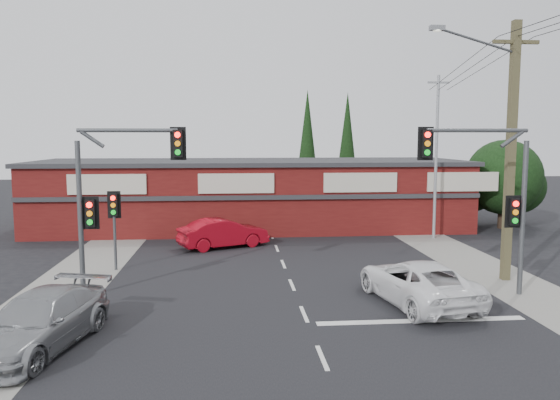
{
  "coord_description": "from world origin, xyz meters",
  "views": [
    {
      "loc": [
        -2.26,
        -17.25,
        5.57
      ],
      "look_at": [
        -0.45,
        3.0,
        3.28
      ],
      "focal_mm": 35.0,
      "sensor_mm": 36.0,
      "label": 1
    }
  ],
  "objects": [
    {
      "name": "ground",
      "position": [
        0.0,
        0.0,
        0.0
      ],
      "size": [
        120.0,
        120.0,
        0.0
      ],
      "primitive_type": "plane",
      "color": "black",
      "rests_on": "ground"
    },
    {
      "name": "road_strip",
      "position": [
        0.0,
        5.0,
        0.01
      ],
      "size": [
        14.0,
        70.0,
        0.01
      ],
      "primitive_type": "cube",
      "color": "black",
      "rests_on": "ground"
    },
    {
      "name": "verge_left",
      "position": [
        -8.5,
        5.0,
        0.01
      ],
      "size": [
        3.0,
        70.0,
        0.02
      ],
      "primitive_type": "cube",
      "color": "gray",
      "rests_on": "ground"
    },
    {
      "name": "verge_right",
      "position": [
        8.5,
        5.0,
        0.01
      ],
      "size": [
        3.0,
        70.0,
        0.02
      ],
      "primitive_type": "cube",
      "color": "gray",
      "rests_on": "ground"
    },
    {
      "name": "stop_line",
      "position": [
        3.5,
        -1.5,
        0.01
      ],
      "size": [
        6.5,
        0.35,
        0.01
      ],
      "primitive_type": "cube",
      "color": "silver",
      "rests_on": "ground"
    },
    {
      "name": "white_suv",
      "position": [
        3.99,
        0.34,
        0.74
      ],
      "size": [
        3.34,
        5.65,
        1.47
      ],
      "primitive_type": "imported",
      "rotation": [
        0.0,
        0.0,
        3.32
      ],
      "color": "white",
      "rests_on": "ground"
    },
    {
      "name": "silver_suv",
      "position": [
        -7.4,
        -2.74,
        0.74
      ],
      "size": [
        3.24,
        5.43,
        1.47
      ],
      "primitive_type": "imported",
      "rotation": [
        0.0,
        0.0,
        -0.25
      ],
      "color": "#949799",
      "rests_on": "ground"
    },
    {
      "name": "red_sedan",
      "position": [
        -2.7,
        10.49,
        0.75
      ],
      "size": [
        4.81,
        3.3,
        1.5
      ],
      "primitive_type": "imported",
      "rotation": [
        0.0,
        0.0,
        1.99
      ],
      "color": "#9F0917",
      "rests_on": "ground"
    },
    {
      "name": "lane_dashes",
      "position": [
        0.0,
        -0.55,
        0.01
      ],
      "size": [
        0.12,
        36.5,
        0.01
      ],
      "color": "silver",
      "rests_on": "ground"
    },
    {
      "name": "shop_building",
      "position": [
        -0.99,
        16.99,
        2.13
      ],
      "size": [
        27.3,
        8.4,
        4.22
      ],
      "color": "#4E100F",
      "rests_on": "ground"
    },
    {
      "name": "tree_cluster",
      "position": [
        14.69,
        15.44,
        2.9
      ],
      "size": [
        5.9,
        5.1,
        5.5
      ],
      "color": "#2D2116",
      "rests_on": "ground"
    },
    {
      "name": "conifer_near",
      "position": [
        3.5,
        24.0,
        5.48
      ],
      "size": [
        1.8,
        1.8,
        9.25
      ],
      "color": "#2D2116",
      "rests_on": "ground"
    },
    {
      "name": "conifer_far",
      "position": [
        7.0,
        26.0,
        5.48
      ],
      "size": [
        1.8,
        1.8,
        9.25
      ],
      "color": "#2D2116",
      "rests_on": "ground"
    },
    {
      "name": "traffic_mast_left",
      "position": [
        -6.43,
        2.0,
        3.93
      ],
      "size": [
        3.77,
        0.27,
        5.97
      ],
      "color": "#47494C",
      "rests_on": "ground"
    },
    {
      "name": "traffic_mast_right",
      "position": [
        6.86,
        1.0,
        3.95
      ],
      "size": [
        3.96,
        0.27,
        5.97
      ],
      "color": "#47494C",
      "rests_on": "ground"
    },
    {
      "name": "pedestal_signal",
      "position": [
        -7.2,
        6.01,
        2.41
      ],
      "size": [
        0.55,
        0.27,
        3.38
      ],
      "color": "#47494C",
      "rests_on": "ground"
    },
    {
      "name": "utility_pole",
      "position": [
        8.36,
        2.99,
        5.4
      ],
      "size": [
        4.38,
        0.59,
        10.0
      ],
      "color": "brown",
      "rests_on": "ground"
    },
    {
      "name": "steel_pole",
      "position": [
        9.0,
        12.0,
        4.7
      ],
      "size": [
        1.2,
        0.16,
        9.0
      ],
      "color": "gray",
      "rests_on": "ground"
    }
  ]
}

